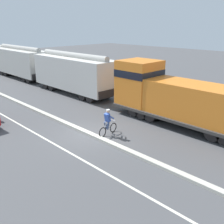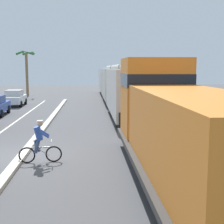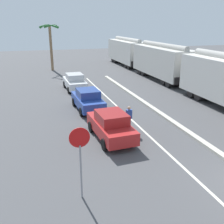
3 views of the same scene
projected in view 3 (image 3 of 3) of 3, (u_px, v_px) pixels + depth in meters
median_curb at (188, 132)px, 15.81m from camera, size 0.36×36.00×0.16m
lane_stripe at (152, 138)px, 15.16m from camera, size 0.14×36.00×0.01m
hopper_car_middle at (162, 62)px, 30.15m from camera, size 2.90×10.60×4.18m
hopper_car_trailing at (127, 52)px, 40.63m from camera, size 2.90×10.60×4.18m
parked_car_red at (111, 125)px, 14.91m from camera, size 1.99×4.28×1.62m
parked_car_blue at (88, 100)px, 19.87m from camera, size 1.95×4.26×1.62m
parked_car_white at (75, 82)px, 25.84m from camera, size 1.92×4.24×1.62m
stop_sign at (80, 150)px, 9.43m from camera, size 0.76×0.08×2.88m
palm_tree_near at (50, 36)px, 35.25m from camera, size 2.56×2.70×6.33m
pedestrian_by_cars at (129, 119)px, 15.85m from camera, size 0.34×0.22×1.62m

